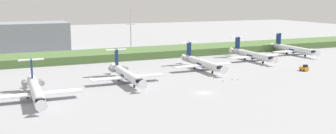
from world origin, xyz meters
TOP-DOWN VIEW (x-y plane):
  - ground_plane at (0.00, 30.00)m, footprint 500.00×500.00m
  - grass_berm at (0.00, 69.45)m, footprint 320.00×20.00m
  - regional_jet_second at (-43.15, 10.67)m, footprint 22.81×31.00m
  - regional_jet_third at (-15.71, 21.74)m, footprint 22.81×31.00m
  - regional_jet_fourth at (15.68, 31.17)m, footprint 22.81×31.00m
  - regional_jet_fifth at (44.26, 41.16)m, footprint 22.81×31.00m
  - regional_jet_sixth at (72.18, 48.30)m, footprint 22.81×31.00m
  - antenna_mast at (6.31, 85.38)m, footprint 4.40×0.50m
  - baggage_tug at (48.25, 14.51)m, footprint 1.72×3.20m
  - safety_cone_front_marker at (12.35, 10.60)m, footprint 0.44×0.44m
  - safety_cone_mid_marker at (16.00, 11.11)m, footprint 0.44×0.44m
  - safety_cone_rear_marker at (17.83, 10.57)m, footprint 0.44×0.44m

SIDE VIEW (x-z plane):
  - ground_plane at x=0.00m, z-range 0.00..0.00m
  - safety_cone_front_marker at x=12.35m, z-range 0.00..0.55m
  - safety_cone_mid_marker at x=16.00m, z-range 0.00..0.55m
  - safety_cone_rear_marker at x=17.83m, z-range 0.00..0.55m
  - baggage_tug at x=48.25m, z-range -0.15..2.15m
  - grass_berm at x=0.00m, z-range 0.00..3.17m
  - regional_jet_second at x=-43.15m, z-range -1.96..7.04m
  - regional_jet_third at x=-15.71m, z-range -1.96..7.04m
  - regional_jet_fourth at x=15.68m, z-range -1.96..7.04m
  - regional_jet_fifth at x=44.26m, z-range -1.96..7.04m
  - regional_jet_sixth at x=72.18m, z-range -1.96..7.04m
  - antenna_mast at x=6.31m, z-range -1.66..18.50m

